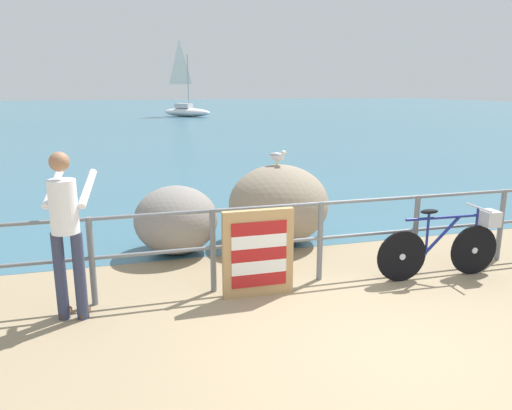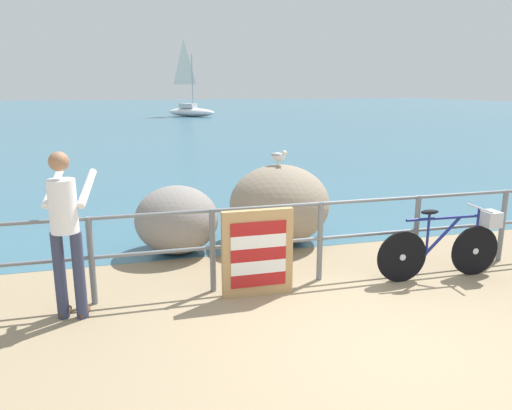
# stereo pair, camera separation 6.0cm
# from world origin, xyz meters

# --- Properties ---
(ground_plane) EXTENTS (120.00, 120.00, 0.10)m
(ground_plane) POSITION_xyz_m (0.00, 20.00, -0.05)
(ground_plane) COLOR #937F60
(sea_surface) EXTENTS (120.00, 90.00, 0.01)m
(sea_surface) POSITION_xyz_m (0.00, 47.92, 0.00)
(sea_surface) COLOR #38667A
(sea_surface) RESTS_ON ground_plane
(promenade_railing) EXTENTS (8.27, 0.07, 1.02)m
(promenade_railing) POSITION_xyz_m (0.00, 1.69, 0.64)
(promenade_railing) COLOR slate
(promenade_railing) RESTS_ON ground_plane
(bicycle) EXTENTS (1.70, 0.48, 0.92)m
(bicycle) POSITION_xyz_m (1.64, 1.33, 0.46)
(bicycle) COLOR black
(bicycle) RESTS_ON ground_plane
(person_at_railing) EXTENTS (0.55, 0.67, 1.78)m
(person_at_railing) POSITION_xyz_m (-2.93, 1.41, 0.99)
(person_at_railing) COLOR #333851
(person_at_railing) RESTS_ON ground_plane
(folded_deckchair_stack) EXTENTS (0.84, 0.10, 1.04)m
(folded_deckchair_stack) POSITION_xyz_m (-0.88, 1.43, 0.52)
(folded_deckchair_stack) COLOR tan
(folded_deckchair_stack) RESTS_ON ground_plane
(breakwater_boulder_main) EXTENTS (1.56, 1.49, 1.23)m
(breakwater_boulder_main) POSITION_xyz_m (-0.02, 3.30, 0.62)
(breakwater_boulder_main) COLOR gray
(breakwater_boulder_main) RESTS_ON ground
(breakwater_boulder_left) EXTENTS (1.22, 1.21, 1.00)m
(breakwater_boulder_left) POSITION_xyz_m (-1.62, 3.25, 0.50)
(breakwater_boulder_left) COLOR gray
(breakwater_boulder_left) RESTS_ON ground
(seagull) EXTENTS (0.24, 0.32, 0.23)m
(seagull) POSITION_xyz_m (-0.03, 3.34, 1.37)
(seagull) COLOR gold
(seagull) RESTS_ON breakwater_boulder_main
(sailboat) EXTENTS (4.14, 3.91, 6.16)m
(sailboat) POSITION_xyz_m (3.17, 37.19, 0.71)
(sailboat) COLOR white
(sailboat) RESTS_ON sea_surface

